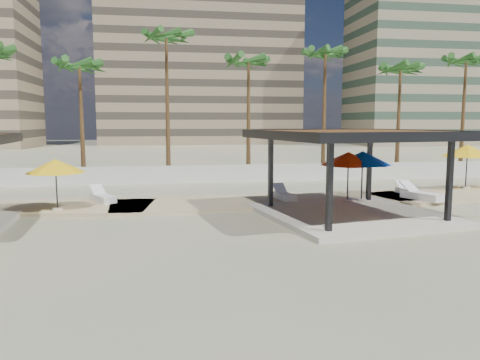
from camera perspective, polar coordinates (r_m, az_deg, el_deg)
The scene contains 20 objects.
ground at distance 17.27m, azimuth 2.18°, elevation -6.96°, with size 200.00×200.00×0.00m, color tan.
promenade at distance 25.01m, azimuth 3.18°, elevation -2.44°, with size 44.45×7.97×0.24m.
boundary_wall at distance 32.79m, azimuth -3.39°, elevation 0.77°, with size 56.00×0.30×1.20m, color silver.
building_mid at distance 95.24m, azimuth -4.97°, elevation 13.10°, with size 38.00×16.00×30.40m.
building_east at distance 97.99m, azimuth 23.14°, elevation 14.17°, with size 32.00×15.00×36.40m.
pavilion_central at distance 20.96m, azimuth 13.62°, elevation 1.69°, with size 8.76×8.76×3.84m.
umbrella_b at distance 22.83m, azimuth -21.57°, elevation 1.58°, with size 3.23×3.23×2.35m.
umbrella_c at distance 24.10m, azimuth 13.08°, elevation 2.52°, with size 3.64×3.64×2.53m.
umbrella_d at distance 24.40m, azimuth 14.72°, elevation 2.58°, with size 3.78×3.78×2.55m.
umbrella_e at distance 31.44m, azimuth 25.99°, elevation 3.21°, with size 3.69×3.69×2.66m.
lounger_a at distance 24.80m, azimuth -16.38°, elevation -2.08°, with size 1.54×2.12×0.78m.
lounger_b at distance 24.49m, azimuth 5.44°, elevation -1.95°, with size 0.89×2.06×0.75m.
lounger_c at distance 26.19m, azimuth 21.22°, elevation -1.74°, with size 1.57×2.47×0.89m.
lounger_d at distance 27.89m, azimuth 19.72°, elevation -1.26°, with size 0.65×1.87×0.70m.
palm_c at distance 35.16m, azimuth -18.97°, elevation 12.55°, with size 3.00×3.00×8.92m.
palm_d at distance 35.78m, azimuth -8.98°, elevation 16.15°, with size 3.00×3.00×11.18m.
palm_e at distance 35.64m, azimuth 1.05°, elevation 13.71°, with size 3.00×3.00×9.49m.
palm_f at distance 37.45m, azimuth 10.36°, elevation 14.37°, with size 3.00×3.00×10.25m.
palm_g at distance 39.37m, azimuth 18.97°, elevation 12.20°, with size 3.00×3.00×9.13m.
palm_h at distance 43.07m, azimuth 25.85°, elevation 12.48°, with size 3.00×3.00×9.98m.
Camera 1 is at (-3.36, -16.42, 4.18)m, focal length 35.00 mm.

